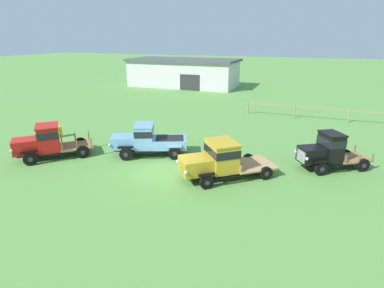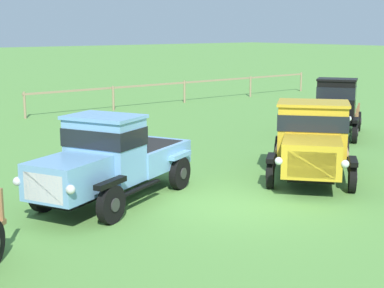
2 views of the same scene
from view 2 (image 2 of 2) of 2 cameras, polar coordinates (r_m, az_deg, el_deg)
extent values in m
plane|color=#5B9342|center=(14.53, 3.52, -5.78)|extent=(240.00, 240.00, 0.00)
cylinder|color=#997F60|center=(29.07, -15.92, 3.64)|extent=(0.12, 0.12, 1.28)
cylinder|color=#997F60|center=(31.02, -7.64, 4.42)|extent=(0.12, 0.12, 1.28)
cylinder|color=#997F60|center=(33.97, -0.73, 5.10)|extent=(0.12, 0.12, 1.28)
cylinder|color=#997F60|center=(37.18, 5.69, 5.57)|extent=(0.12, 0.12, 1.28)
cylinder|color=#997F60|center=(40.99, 10.53, 5.95)|extent=(0.12, 0.12, 1.28)
cube|color=#997F60|center=(34.09, -0.45, 5.99)|extent=(19.99, 0.08, 0.10)
cube|color=olive|center=(11.66, -18.05, -5.58)|extent=(0.11, 0.11, 0.62)
cylinder|color=black|center=(13.07, -7.85, -5.82)|extent=(0.87, 0.53, 0.87)
cylinder|color=#2D2D2D|center=(13.01, -7.44, -5.89)|extent=(0.29, 0.15, 0.30)
cylinder|color=black|center=(14.21, -14.19, -4.67)|extent=(0.87, 0.53, 0.87)
cylinder|color=#2D2D2D|center=(14.29, -14.54, -4.61)|extent=(0.29, 0.15, 0.30)
cylinder|color=black|center=(15.70, -1.19, -2.83)|extent=(0.87, 0.53, 0.87)
cylinder|color=#2D2D2D|center=(15.65, -0.82, -2.87)|extent=(0.29, 0.15, 0.30)
cylinder|color=black|center=(16.66, -6.97, -2.09)|extent=(0.87, 0.53, 0.87)
cylinder|color=#2D2D2D|center=(16.72, -7.30, -2.04)|extent=(0.29, 0.15, 0.30)
cube|color=black|center=(14.72, -7.69, -3.55)|extent=(4.69, 2.85, 0.12)
cube|color=#70A3D1|center=(13.29, -11.91, -3.20)|extent=(2.07, 1.90, 0.82)
cube|color=silver|center=(12.71, -14.18, -4.16)|extent=(0.48, 0.98, 0.62)
sphere|color=silver|center=(12.24, -11.69, -4.34)|extent=(0.20, 0.20, 0.20)
sphere|color=silver|center=(13.15, -16.57, -3.49)|extent=(0.20, 0.20, 0.20)
cube|color=black|center=(12.94, -7.91, -3.76)|extent=(0.99, 0.59, 0.12)
cube|color=black|center=(14.09, -14.28, -2.78)|extent=(0.99, 0.59, 0.12)
cube|color=#70A3D1|center=(14.30, -8.44, -0.60)|extent=(1.72, 1.99, 1.54)
cube|color=black|center=(14.23, -8.48, 0.77)|extent=(1.78, 2.05, 0.43)
cube|color=#70A3D1|center=(14.16, -8.54, 2.61)|extent=(1.86, 2.11, 0.08)
cube|color=black|center=(14.08, -4.97, -4.25)|extent=(1.52, 0.78, 0.05)
cube|color=black|center=(15.12, -10.99, -3.33)|extent=(1.52, 0.78, 0.05)
cube|color=#70A3D1|center=(15.78, -4.82, -1.11)|extent=(2.77, 2.52, 0.62)
cube|color=black|center=(15.72, -4.84, -0.11)|extent=(2.34, 2.13, 0.06)
cube|color=#70A3D1|center=(15.59, -1.19, -1.10)|extent=(0.95, 0.57, 0.12)
cube|color=#70A3D1|center=(16.56, -7.01, -0.45)|extent=(0.95, 0.57, 0.12)
cylinder|color=black|center=(15.94, 15.29, -3.18)|extent=(0.71, 0.63, 0.78)
cylinder|color=#2D2D2D|center=(15.94, 15.66, -3.19)|extent=(0.23, 0.20, 0.27)
cylinder|color=black|center=(15.93, 7.61, -2.89)|extent=(0.71, 0.63, 0.78)
cylinder|color=#2D2D2D|center=(15.93, 7.24, -2.87)|extent=(0.23, 0.20, 0.27)
cylinder|color=black|center=(19.44, 14.63, -0.60)|extent=(0.71, 0.63, 0.78)
cylinder|color=#2D2D2D|center=(19.44, 14.94, -0.61)|extent=(0.23, 0.20, 0.27)
cylinder|color=black|center=(19.43, 8.35, -0.35)|extent=(0.71, 0.63, 0.78)
cylinder|color=#2D2D2D|center=(19.43, 8.05, -0.34)|extent=(0.23, 0.20, 0.27)
cube|color=black|center=(17.52, 11.48, -1.46)|extent=(4.69, 4.15, 0.12)
cube|color=gold|center=(15.52, 11.53, -1.18)|extent=(2.25, 2.22, 0.89)
cube|color=silver|center=(14.74, 11.51, -2.01)|extent=(0.79, 0.94, 0.66)
sphere|color=silver|center=(14.74, 14.63, -1.88)|extent=(0.20, 0.20, 0.20)
sphere|color=silver|center=(14.73, 8.41, -1.65)|extent=(0.20, 0.20, 0.20)
cube|color=black|center=(15.84, 15.37, -1.64)|extent=(0.82, 0.72, 0.12)
cube|color=black|center=(15.83, 7.65, -1.34)|extent=(0.82, 0.72, 0.12)
cube|color=gold|center=(16.96, 11.59, 1.08)|extent=(2.27, 2.34, 1.60)
cube|color=black|center=(16.91, 11.64, 2.28)|extent=(2.34, 2.41, 0.45)
cube|color=gold|center=(16.84, 11.70, 3.89)|extent=(2.44, 2.49, 0.08)
cube|color=black|center=(17.31, 14.93, -1.83)|extent=(1.60, 1.35, 0.05)
cube|color=black|center=(17.30, 8.02, -1.57)|extent=(1.60, 1.35, 0.05)
cube|color=tan|center=(19.00, 11.51, -0.14)|extent=(3.29, 3.25, 0.10)
cube|color=tan|center=(17.79, 11.53, -0.15)|extent=(1.35, 1.61, 0.44)
cylinder|color=black|center=(22.78, 15.53, 1.10)|extent=(0.78, 0.59, 0.82)
cylinder|color=#2D2D2D|center=(22.78, 15.79, 1.08)|extent=(0.26, 0.18, 0.29)
cylinder|color=black|center=(22.90, 11.48, 1.34)|extent=(0.78, 0.59, 0.82)
cylinder|color=#2D2D2D|center=(22.91, 11.22, 1.35)|extent=(0.26, 0.18, 0.29)
cylinder|color=black|center=(25.54, 15.84, 2.13)|extent=(0.78, 0.59, 0.82)
cylinder|color=#2D2D2D|center=(25.53, 16.07, 2.12)|extent=(0.26, 0.18, 0.29)
cylinder|color=black|center=(25.65, 12.23, 2.34)|extent=(0.78, 0.59, 0.82)
cylinder|color=#2D2D2D|center=(25.66, 12.00, 2.36)|extent=(0.26, 0.18, 0.29)
cube|color=black|center=(24.09, 13.77, 1.91)|extent=(3.91, 2.96, 0.12)
cube|color=black|center=(22.52, 13.52, 2.67)|extent=(1.81, 1.72, 0.95)
cube|color=silver|center=(21.86, 13.37, 2.30)|extent=(0.53, 0.78, 0.71)
sphere|color=silver|center=(21.80, 14.96, 2.39)|extent=(0.20, 0.20, 0.20)
sphere|color=silver|center=(21.90, 11.79, 2.57)|extent=(0.20, 0.20, 0.20)
cube|color=black|center=(22.71, 15.59, 2.24)|extent=(0.90, 0.68, 0.12)
cube|color=black|center=(22.83, 11.52, 2.47)|extent=(0.90, 0.68, 0.12)
cube|color=black|center=(23.65, 13.81, 3.95)|extent=(1.59, 1.73, 1.69)
cube|color=black|center=(23.61, 13.85, 4.87)|extent=(1.64, 1.77, 0.47)
cube|color=black|center=(23.57, 13.91, 6.08)|extent=(1.71, 1.83, 0.08)
cube|color=black|center=(23.83, 15.63, 1.67)|extent=(1.22, 0.85, 0.05)
cube|color=black|center=(23.95, 11.83, 1.89)|extent=(1.22, 0.85, 0.05)
cube|color=olive|center=(25.25, 14.00, 2.57)|extent=(2.59, 2.47, 0.10)
cube|color=olive|center=(24.26, 15.68, 2.81)|extent=(0.11, 0.11, 0.46)
cube|color=olive|center=(24.37, 12.06, 3.01)|extent=(0.11, 0.11, 0.46)
cube|color=olive|center=(25.17, 15.78, 3.09)|extent=(0.11, 0.11, 0.46)
cube|color=olive|center=(25.27, 12.29, 3.29)|extent=(0.11, 0.11, 0.46)
cube|color=olive|center=(26.08, 15.87, 3.36)|extent=(0.11, 0.11, 0.46)
cube|color=olive|center=(26.18, 12.50, 3.55)|extent=(0.11, 0.11, 0.46)
camera|label=1|loc=(18.09, 68.71, 15.18)|focal=28.00mm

